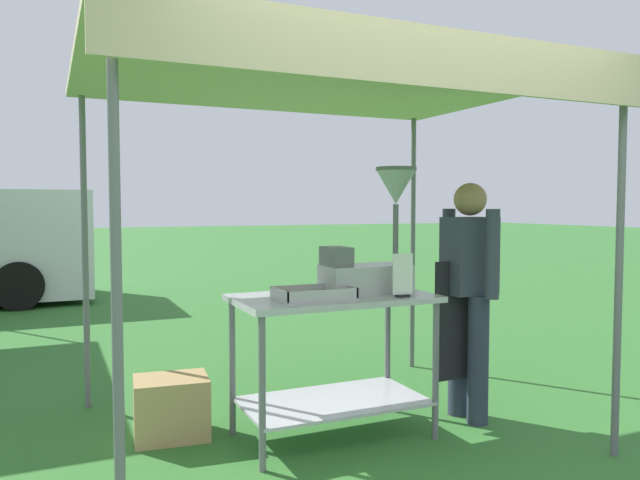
% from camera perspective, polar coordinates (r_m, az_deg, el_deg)
% --- Properties ---
extents(ground_plane, '(70.00, 70.00, 0.00)m').
position_cam_1_polar(ground_plane, '(8.81, -12.90, -6.40)').
color(ground_plane, '#33702D').
extents(stall_canopy, '(2.95, 2.37, 2.28)m').
position_cam_1_polar(stall_canopy, '(3.93, 0.63, 14.12)').
color(stall_canopy, slate).
rests_on(stall_canopy, ground).
extents(donut_cart, '(1.23, 0.69, 0.90)m').
position_cam_1_polar(donut_cart, '(3.85, 1.23, -8.92)').
color(donut_cart, '#B7B7BC').
rests_on(donut_cart, ground).
extents(donut_tray, '(0.45, 0.29, 0.07)m').
position_cam_1_polar(donut_tray, '(3.66, -0.71, -5.21)').
color(donut_tray, '#B7B7BC').
rests_on(donut_tray, donut_cart).
extents(donut_fryer, '(0.63, 0.28, 0.81)m').
position_cam_1_polar(donut_fryer, '(3.93, 5.04, -0.57)').
color(donut_fryer, '#B7B7BC').
rests_on(donut_fryer, donut_cart).
extents(menu_sign, '(0.13, 0.05, 0.27)m').
position_cam_1_polar(menu_sign, '(3.75, 7.74, -3.57)').
color(menu_sign, black).
rests_on(menu_sign, donut_cart).
extents(vendor, '(0.46, 0.53, 1.61)m').
position_cam_1_polar(vendor, '(4.25, 13.70, -4.34)').
color(vendor, '#2D3347').
rests_on(vendor, ground).
extents(supply_crate, '(0.49, 0.40, 0.38)m').
position_cam_1_polar(supply_crate, '(4.07, -13.74, -14.97)').
color(supply_crate, tan).
rests_on(supply_crate, ground).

